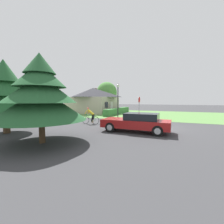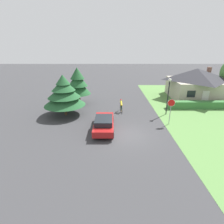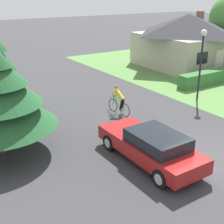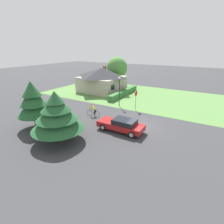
# 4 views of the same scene
# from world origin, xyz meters

# --- Properties ---
(ground_plane) EXTENTS (140.00, 140.00, 0.00)m
(ground_plane) POSITION_xyz_m (0.00, 0.00, 0.00)
(ground_plane) COLOR #38383A
(cottage_house) EXTENTS (7.82, 8.21, 4.65)m
(cottage_house) POSITION_xyz_m (11.52, 12.45, 2.35)
(cottage_house) COLOR #B2A893
(cottage_house) RESTS_ON ground
(hedge_row) EXTENTS (9.64, 0.90, 0.97)m
(hedge_row) POSITION_xyz_m (10.72, 7.27, 0.48)
(hedge_row) COLOR #387038
(hedge_row) RESTS_ON ground
(sedan_left_lane) EXTENTS (1.90, 4.79, 1.36)m
(sedan_left_lane) POSITION_xyz_m (-2.10, 1.01, 0.70)
(sedan_left_lane) COLOR maroon
(sedan_left_lane) RESTS_ON ground
(cyclist) EXTENTS (0.44, 1.79, 1.59)m
(cyclist) POSITION_xyz_m (-0.19, 5.99, 0.75)
(cyclist) COLOR black
(cyclist) RESTS_ON ground
(stop_sign) EXTENTS (0.74, 0.07, 2.69)m
(stop_sign) POSITION_xyz_m (4.61, 2.36, 1.91)
(stop_sign) COLOR gray
(stop_sign) RESTS_ON ground
(street_lamp) EXTENTS (0.37, 0.37, 4.38)m
(street_lamp) POSITION_xyz_m (5.13, 5.18, 3.11)
(street_lamp) COLOR black
(street_lamp) RESTS_ON ground
(conifer_tall_near) EXTENTS (4.70, 4.70, 4.72)m
(conifer_tall_near) POSITION_xyz_m (-6.78, 5.03, 2.58)
(conifer_tall_near) COLOR #4C3823
(conifer_tall_near) RESTS_ON ground
(conifer_tall_far) EXTENTS (3.43, 3.43, 5.03)m
(conifer_tall_far) POSITION_xyz_m (-5.97, 9.25, 2.98)
(conifer_tall_far) COLOR #4C3823
(conifer_tall_far) RESTS_ON ground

